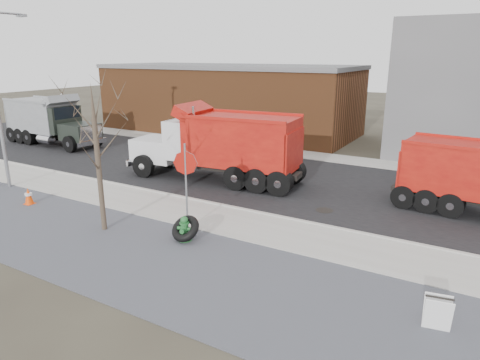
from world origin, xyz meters
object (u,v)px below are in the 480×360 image
Objects in this scene: stop_sign at (186,173)px; dump_truck_red_b at (220,143)px; dump_truck_grey at (50,119)px; sandwich_board at (438,313)px; truck_tire at (185,229)px; fire_hydrant at (185,230)px.

dump_truck_red_b reaches higher than stop_sign.
dump_truck_grey is (-14.92, 1.63, -0.14)m from dump_truck_red_b.
stop_sign is 3.78× the size of sandwich_board.
sandwich_board is 13.28m from dump_truck_red_b.
sandwich_board is 0.11× the size of dump_truck_grey.
truck_tire is 0.34× the size of stop_sign.
stop_sign is (-0.51, 0.79, 1.68)m from truck_tire.
truck_tire is at bearing -51.37° from stop_sign.
dump_truck_red_b is at bearing -4.21° from dump_truck_grey.
sandwich_board is at bearing 138.95° from dump_truck_red_b.
stop_sign is 0.41× the size of dump_truck_grey.
dump_truck_grey is at bearing 162.45° from stop_sign.
dump_truck_red_b is (-10.73, 7.69, 1.44)m from sandwich_board.
fire_hydrant is at bearing -53.16° from stop_sign.
dump_truck_red_b reaches higher than sandwich_board.
dump_truck_red_b is (-2.32, 5.82, -0.23)m from stop_sign.
stop_sign is at bearing 157.56° from sandwich_board.
stop_sign is 6.27m from dump_truck_red_b.
fire_hydrant is 7.37m from dump_truck_red_b.
stop_sign is 0.35× the size of dump_truck_red_b.
stop_sign is at bearing 106.28° from dump_truck_red_b.
fire_hydrant is 7.98m from sandwich_board.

